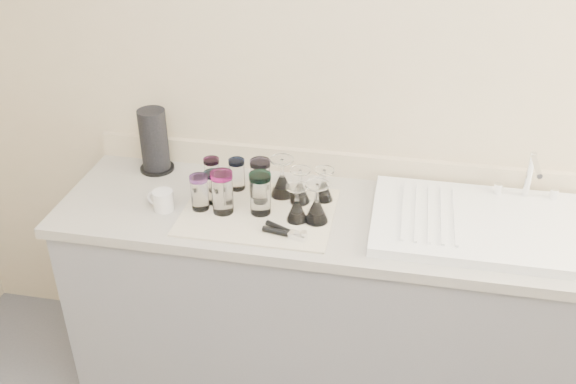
% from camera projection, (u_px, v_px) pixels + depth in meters
% --- Properties ---
extents(room_envelope, '(3.54, 3.50, 2.52)m').
position_uv_depth(room_envelope, '(251.00, 265.00, 1.01)').
color(room_envelope, '#56565C').
rests_on(room_envelope, ground).
extents(counter_unit, '(2.06, 0.62, 0.90)m').
position_uv_depth(counter_unit, '(330.00, 306.00, 2.59)').
color(counter_unit, slate).
rests_on(counter_unit, ground).
extents(sink_unit, '(0.82, 0.50, 0.22)m').
position_uv_depth(sink_unit, '(490.00, 224.00, 2.26)').
color(sink_unit, white).
rests_on(sink_unit, counter_unit).
extents(dish_towel, '(0.55, 0.42, 0.01)m').
position_uv_depth(dish_towel, '(258.00, 212.00, 2.36)').
color(dish_towel, beige).
rests_on(dish_towel, counter_unit).
extents(tumbler_teal, '(0.06, 0.06, 0.12)m').
position_uv_depth(tumbler_teal, '(212.00, 173.00, 2.47)').
color(tumbler_teal, white).
rests_on(tumbler_teal, dish_towel).
extents(tumbler_cyan, '(0.06, 0.06, 0.12)m').
position_uv_depth(tumbler_cyan, '(237.00, 174.00, 2.47)').
color(tumbler_cyan, white).
rests_on(tumbler_cyan, dish_towel).
extents(tumbler_purple, '(0.08, 0.08, 0.15)m').
position_uv_depth(tumbler_purple, '(260.00, 179.00, 2.41)').
color(tumbler_purple, white).
rests_on(tumbler_purple, dish_towel).
extents(tumbler_magenta, '(0.07, 0.07, 0.13)m').
position_uv_depth(tumbler_magenta, '(200.00, 192.00, 2.34)').
color(tumbler_magenta, white).
rests_on(tumbler_magenta, dish_towel).
extents(tumbler_blue, '(0.08, 0.08, 0.16)m').
position_uv_depth(tumbler_blue, '(222.00, 192.00, 2.31)').
color(tumbler_blue, white).
rests_on(tumbler_blue, dish_towel).
extents(tumbler_lavender, '(0.08, 0.08, 0.16)m').
position_uv_depth(tumbler_lavender, '(260.00, 193.00, 2.31)').
color(tumbler_lavender, white).
rests_on(tumbler_lavender, dish_towel).
extents(tumbler_extra, '(0.06, 0.06, 0.13)m').
position_uv_depth(tumbler_extra, '(213.00, 187.00, 2.38)').
color(tumbler_extra, white).
rests_on(tumbler_extra, dish_towel).
extents(goblet_back_left, '(0.08, 0.08, 0.14)m').
position_uv_depth(goblet_back_left, '(300.00, 191.00, 2.39)').
color(goblet_back_left, white).
rests_on(goblet_back_left, dish_towel).
extents(goblet_back_right, '(0.07, 0.07, 0.13)m').
position_uv_depth(goblet_back_right, '(324.00, 189.00, 2.40)').
color(goblet_back_right, white).
rests_on(goblet_back_right, dish_towel).
extents(goblet_front_left, '(0.08, 0.08, 0.14)m').
position_uv_depth(goblet_front_left, '(297.00, 208.00, 2.28)').
color(goblet_front_left, white).
rests_on(goblet_front_left, dish_towel).
extents(goblet_front_right, '(0.09, 0.09, 0.15)m').
position_uv_depth(goblet_front_right, '(317.00, 208.00, 2.27)').
color(goblet_front_right, white).
rests_on(goblet_front_right, dish_towel).
extents(goblet_extra, '(0.09, 0.09, 0.16)m').
position_uv_depth(goblet_extra, '(282.00, 183.00, 2.43)').
color(goblet_extra, white).
rests_on(goblet_extra, dish_towel).
extents(can_opener, '(0.16, 0.10, 0.02)m').
position_uv_depth(can_opener, '(285.00, 232.00, 2.22)').
color(can_opener, silver).
rests_on(can_opener, dish_towel).
extents(white_mug, '(0.11, 0.09, 0.08)m').
position_uv_depth(white_mug, '(163.00, 200.00, 2.36)').
color(white_mug, silver).
rests_on(white_mug, counter_unit).
extents(paper_towel_roll, '(0.14, 0.14, 0.26)m').
position_uv_depth(paper_towel_roll, '(154.00, 141.00, 2.58)').
color(paper_towel_roll, black).
rests_on(paper_towel_roll, counter_unit).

